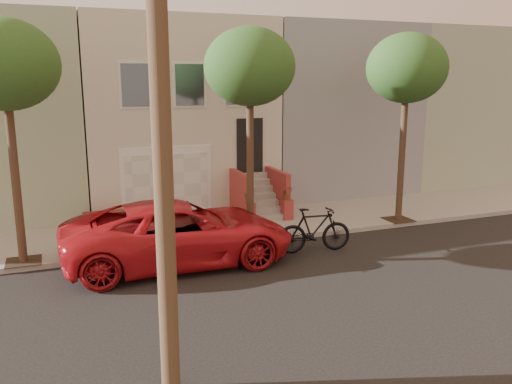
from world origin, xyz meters
name	(u,v)px	position (x,y,z in m)	size (l,w,h in m)	color
ground	(268,291)	(0.00, 0.00, 0.00)	(90.00, 90.00, 0.00)	black
sidewalk	(207,229)	(0.00, 5.35, 0.07)	(40.00, 3.70, 0.15)	gray
house_row	(167,111)	(0.00, 11.19, 3.64)	(33.10, 11.70, 7.00)	beige
tree_left	(4,66)	(-5.50, 3.90, 5.26)	(2.70, 2.57, 6.30)	#2D2116
tree_mid	(250,68)	(1.00, 3.90, 5.26)	(2.70, 2.57, 6.30)	#2D2116
tree_right	(407,69)	(6.50, 3.90, 5.26)	(2.70, 2.57, 6.30)	#2D2116
pickup_truck	(179,233)	(-1.50, 2.70, 0.87)	(2.87, 6.23, 1.73)	red
motorcycle	(314,230)	(2.37, 2.24, 0.66)	(0.62, 2.21, 1.33)	black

